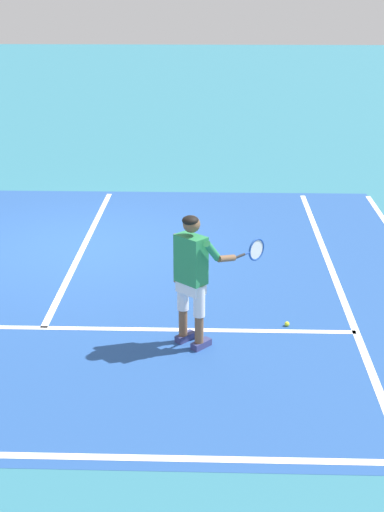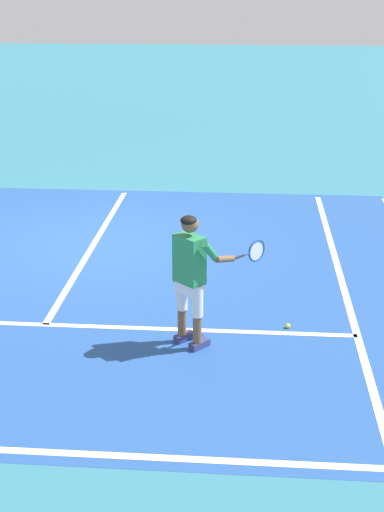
# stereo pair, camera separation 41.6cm
# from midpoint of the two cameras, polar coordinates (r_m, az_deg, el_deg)

# --- Properties ---
(ground_plane) EXTENTS (80.00, 80.00, 0.00)m
(ground_plane) POSITION_cam_midpoint_polar(r_m,az_deg,el_deg) (12.87, -9.28, 0.78)
(ground_plane) COLOR teal
(court_inner_surface) EXTENTS (10.98, 9.56, 0.00)m
(court_inner_surface) POSITION_cam_midpoint_polar(r_m,az_deg,el_deg) (11.62, -10.50, -1.51)
(court_inner_surface) COLOR #234C93
(court_inner_surface) RESTS_ON ground
(line_service) EXTENTS (8.23, 0.10, 0.01)m
(line_service) POSITION_cam_midpoint_polar(r_m,az_deg,el_deg) (10.01, -12.60, -5.46)
(line_service) COLOR white
(line_service) RESTS_ON ground
(line_centre_service) EXTENTS (0.10, 6.40, 0.01)m
(line_centre_service) POSITION_cam_midpoint_polar(r_m,az_deg,el_deg) (12.88, -9.26, 0.83)
(line_centre_service) COLOR white
(line_centre_service) RESTS_ON ground
(line_singles_right) EXTENTS (0.10, 9.16, 0.01)m
(line_singles_right) POSITION_cam_midpoint_polar(r_m,az_deg,el_deg) (11.48, 10.01, -1.75)
(line_singles_right) COLOR white
(line_singles_right) RESTS_ON ground
(tennis_player) EXTENTS (1.14, 0.78, 1.71)m
(tennis_player) POSITION_cam_midpoint_polar(r_m,az_deg,el_deg) (8.95, -1.25, -1.25)
(tennis_player) COLOR navy
(tennis_player) RESTS_ON ground
(tennis_ball_near_feet) EXTENTS (0.07, 0.07, 0.07)m
(tennis_ball_near_feet) POSITION_cam_midpoint_polar(r_m,az_deg,el_deg) (9.87, 6.17, -5.26)
(tennis_ball_near_feet) COLOR #CCE02D
(tennis_ball_near_feet) RESTS_ON ground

